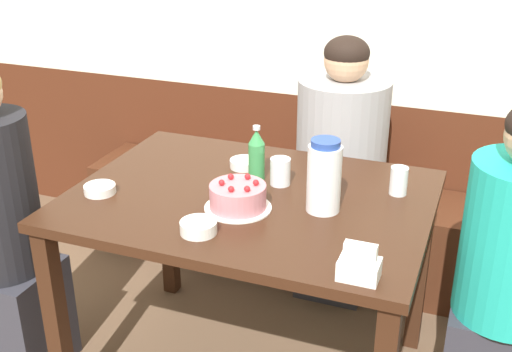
# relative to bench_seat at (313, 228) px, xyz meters

# --- Properties ---
(back_wall) EXTENTS (4.80, 0.04, 2.50)m
(back_wall) POSITION_rel_bench_seat_xyz_m (0.00, 0.22, 1.03)
(back_wall) COLOR #4C2314
(back_wall) RESTS_ON ground_plane
(bench_seat) EXTENTS (2.29, 0.38, 0.44)m
(bench_seat) POSITION_rel_bench_seat_xyz_m (0.00, 0.00, 0.00)
(bench_seat) COLOR #472314
(bench_seat) RESTS_ON ground_plane
(dining_table) EXTENTS (1.21, 0.91, 0.77)m
(dining_table) POSITION_rel_bench_seat_xyz_m (0.00, -0.83, 0.45)
(dining_table) COLOR #381E11
(dining_table) RESTS_ON ground_plane
(birthday_cake) EXTENTS (0.22, 0.22, 0.10)m
(birthday_cake) POSITION_rel_bench_seat_xyz_m (0.00, -0.94, 0.59)
(birthday_cake) COLOR white
(birthday_cake) RESTS_ON dining_table
(water_pitcher) EXTENTS (0.11, 0.11, 0.24)m
(water_pitcher) POSITION_rel_bench_seat_xyz_m (0.26, -0.85, 0.67)
(water_pitcher) COLOR white
(water_pitcher) RESTS_ON dining_table
(soju_bottle) EXTENTS (0.06, 0.06, 0.20)m
(soju_bottle) POSITION_rel_bench_seat_xyz_m (-0.03, -0.70, 0.65)
(soju_bottle) COLOR #388E4C
(soju_bottle) RESTS_ON dining_table
(napkin_holder) EXTENTS (0.11, 0.08, 0.11)m
(napkin_holder) POSITION_rel_bench_seat_xyz_m (0.46, -1.21, 0.59)
(napkin_holder) COLOR white
(napkin_holder) RESTS_ON dining_table
(bowl_soup_white) EXTENTS (0.11, 0.11, 0.04)m
(bowl_soup_white) POSITION_rel_bench_seat_xyz_m (-0.05, -1.13, 0.57)
(bowl_soup_white) COLOR white
(bowl_soup_white) RESTS_ON dining_table
(bowl_rice_small) EXTENTS (0.11, 0.11, 0.03)m
(bowl_rice_small) POSITION_rel_bench_seat_xyz_m (-0.49, -1.00, 0.56)
(bowl_rice_small) COLOR white
(bowl_rice_small) RESTS_ON dining_table
(bowl_side_dish) EXTENTS (0.11, 0.11, 0.03)m
(bowl_side_dish) POSITION_rel_bench_seat_xyz_m (-0.11, -0.61, 0.57)
(bowl_side_dish) COLOR white
(bowl_side_dish) RESTS_ON dining_table
(glass_water_tall) EXTENTS (0.07, 0.07, 0.10)m
(glass_water_tall) POSITION_rel_bench_seat_xyz_m (0.07, -0.71, 0.60)
(glass_water_tall) COLOR silver
(glass_water_tall) RESTS_ON dining_table
(glass_tumbler_short) EXTENTS (0.06, 0.06, 0.10)m
(glass_tumbler_short) POSITION_rel_bench_seat_xyz_m (0.47, -0.64, 0.60)
(glass_tumbler_short) COLOR silver
(glass_tumbler_short) RESTS_ON dining_table
(person_teal_shirt) EXTENTS (0.35, 0.35, 1.17)m
(person_teal_shirt) POSITION_rel_bench_seat_xyz_m (0.87, -0.74, 0.35)
(person_teal_shirt) COLOR #33333D
(person_teal_shirt) RESTS_ON ground_plane
(person_pale_blue_shirt) EXTENTS (0.39, 0.39, 1.19)m
(person_pale_blue_shirt) POSITION_rel_bench_seat_xyz_m (0.14, -0.12, 0.37)
(person_pale_blue_shirt) COLOR #33333D
(person_pale_blue_shirt) RESTS_ON ground_plane
(person_grey_tee) EXTENTS (0.34, 0.30, 1.21)m
(person_grey_tee) POSITION_rel_bench_seat_xyz_m (-0.87, -1.10, 0.34)
(person_grey_tee) COLOR #33333D
(person_grey_tee) RESTS_ON ground_plane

